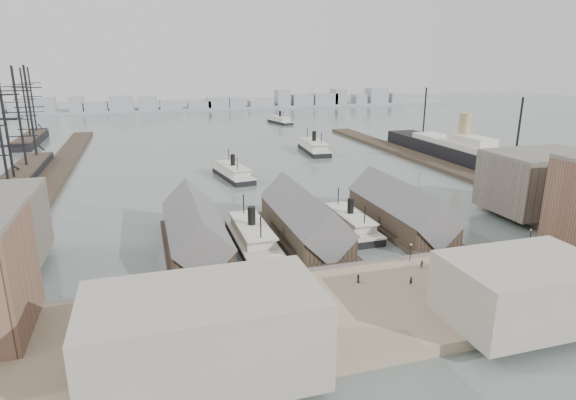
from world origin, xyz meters
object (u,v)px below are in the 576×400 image
object	(u,v)px
ocean_steamer	(462,152)
horse_cart_left	(145,317)
ferry_docked_west	(252,236)
tram	(542,256)
horse_cart_right	(482,291)
horse_cart_center	(258,319)

from	to	relation	value
ocean_steamer	horse_cart_left	size ratio (longest dim) A/B	20.99
ferry_docked_west	tram	world-z (taller)	ferry_docked_west
ferry_docked_west	horse_cart_left	bearing A→B (deg)	-127.40
ferry_docked_west	tram	bearing A→B (deg)	-31.04
ferry_docked_west	horse_cart_right	distance (m)	51.32
horse_cart_left	horse_cart_center	xyz separation A→B (m)	(16.91, -5.49, -0.07)
ocean_steamer	horse_cart_right	distance (m)	128.00
tram	horse_cart_right	size ratio (longest dim) A/B	2.02
ocean_steamer	horse_cart_right	size ratio (longest dim) A/B	21.34
ocean_steamer	tram	world-z (taller)	ocean_steamer
ferry_docked_west	tram	size ratio (longest dim) A/B	2.86
tram	horse_cart_center	xyz separation A→B (m)	(-60.41, -5.66, -0.93)
tram	horse_cart_right	world-z (taller)	tram
ferry_docked_west	horse_cart_right	size ratio (longest dim) A/B	5.78
tram	horse_cart_left	distance (m)	77.33
ferry_docked_west	horse_cart_left	distance (m)	40.27
ferry_docked_west	ocean_steamer	bearing A→B (deg)	32.10
horse_cart_left	ocean_steamer	bearing A→B (deg)	-40.07
horse_cart_center	horse_cart_right	size ratio (longest dim) A/B	1.02
ferry_docked_west	horse_cart_center	size ratio (longest dim) A/B	5.67
ocean_steamer	horse_cart_center	bearing A→B (deg)	-137.44
tram	ocean_steamer	bearing A→B (deg)	53.09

